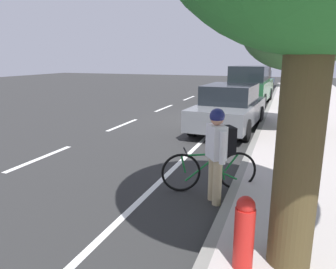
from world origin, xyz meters
name	(u,v)px	position (x,y,z in m)	size (l,w,h in m)	color
ground	(213,122)	(0.00, 0.00, 0.00)	(62.75, 62.75, 0.00)	#2C2C2C
sidewalk	(330,128)	(4.04, 0.00, 0.07)	(4.28, 39.22, 0.14)	#AEA4A1
curb_edge	(262,123)	(1.82, 0.00, 0.07)	(0.16, 39.22, 0.14)	gray
lane_stripe_centre	(146,115)	(-2.94, 0.39, 0.00)	(0.14, 40.00, 0.01)	white
lane_stripe_bike_edge	(222,122)	(0.35, 0.00, 0.00)	(0.12, 39.22, 0.01)	white
parked_sedan_grey_second	(230,108)	(0.81, -1.13, 0.75)	(2.04, 4.50, 1.52)	slate
parked_suv_green_mid	(250,85)	(0.76, 5.13, 1.03)	(2.12, 4.78, 1.99)	#1E512D
parked_sedan_dark_blue_far	(257,82)	(0.65, 10.92, 0.75)	(2.04, 4.50, 1.52)	navy
bicycle_at_curb	(210,171)	(1.36, -6.36, 0.38)	(1.61, 0.80, 0.77)	black
cyclist_with_backpack	(218,147)	(1.58, -6.79, 0.97)	(0.53, 0.55, 1.61)	#C6B284
street_tree_mid_block	(298,28)	(2.72, -1.07, 3.25)	(3.38, 3.38, 4.43)	brown
street_tree_far_end	(293,44)	(2.72, 15.12, 3.40)	(2.88, 2.88, 4.76)	brown
fire_hydrant	(244,232)	(2.25, -8.59, 0.56)	(0.22, 0.22, 0.84)	red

